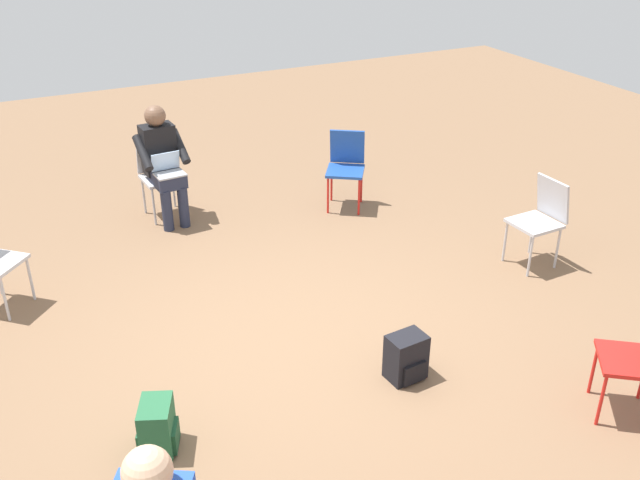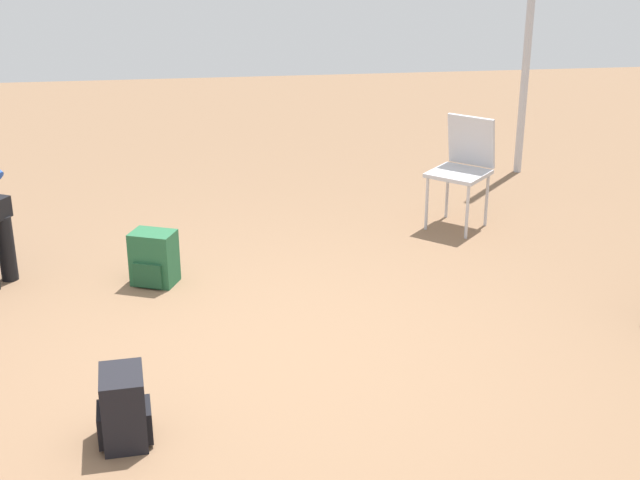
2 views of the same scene
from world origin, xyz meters
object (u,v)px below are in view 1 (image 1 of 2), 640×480
Objects in this scene: person_with_laptop at (162,159)px; chair_north at (159,171)px; chair_northeast at (346,164)px; backpack_by_empty_chair at (406,359)px; chair_east at (541,216)px; backpack_near_laptop_user at (158,430)px.

chair_north is at bearing -90.00° from person_with_laptop.
chair_northeast reaches higher than backpack_by_empty_chair.
backpack_by_empty_chair is at bearing 103.82° from chair_northeast.
chair_east is at bearing 150.44° from chair_northeast.
person_with_laptop is 3.44× the size of backpack_by_empty_chair.
chair_east is 2.36× the size of backpack_near_laptop_user.
person_with_laptop is (0.01, -0.17, 0.20)m from chair_north.
chair_east is (1.02, -1.98, 0.00)m from chair_northeast.
person_with_laptop is 3.44× the size of backpack_near_laptop_user.
backpack_near_laptop_user is at bearing 178.02° from backpack_by_empty_chair.
chair_east is at bearing 135.01° from person_with_laptop.
chair_northeast is at bearing 160.48° from person_with_laptop.
chair_north is at bearing 74.83° from backpack_near_laptop_user.
chair_north is 2.36× the size of backpack_near_laptop_user.
chair_east is at bearing 133.27° from chair_north.
backpack_by_empty_chair is at bearing 112.14° from chair_east.
chair_north is 3.69m from backpack_near_laptop_user.
backpack_by_empty_chair is at bearing -1.98° from backpack_near_laptop_user.
person_with_laptop is at bearing 73.90° from backpack_near_laptop_user.
chair_northeast reaches higher than backpack_near_laptop_user.
backpack_by_empty_chair is at bearing 99.20° from chair_north.
chair_east is 2.29m from backpack_by_empty_chair.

